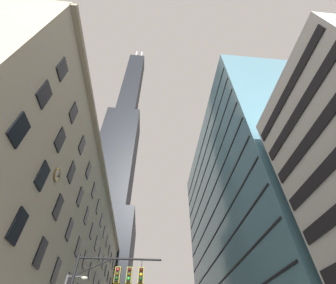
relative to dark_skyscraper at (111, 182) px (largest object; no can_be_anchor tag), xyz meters
The scene contains 3 objects.
station_building 61.34m from the dark_skyscraper, 89.15° to the right, with size 17.09×73.75×26.99m.
dark_skyscraper is the anchor object (origin of this frame).
glass_office_midrise 66.46m from the dark_skyscraper, 45.34° to the right, with size 17.97×48.46×49.26m.
Camera 1 is at (-2.10, -12.55, 1.39)m, focal length 24.01 mm.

